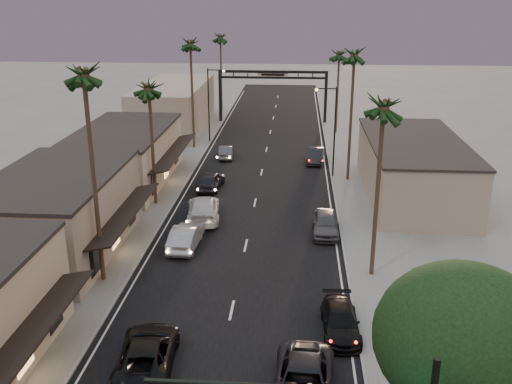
% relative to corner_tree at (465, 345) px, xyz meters
% --- Properties ---
extents(ground, '(200.00, 200.00, 0.00)m').
position_rel_corner_tree_xyz_m(ground, '(-9.48, 32.55, -5.98)').
color(ground, slate).
rests_on(ground, ground).
extents(road, '(14.00, 120.00, 0.02)m').
position_rel_corner_tree_xyz_m(road, '(-9.48, 37.55, -5.97)').
color(road, black).
rests_on(road, ground).
extents(sidewalk_left, '(5.00, 92.00, 0.12)m').
position_rel_corner_tree_xyz_m(sidewalk_left, '(-18.98, 44.55, -5.92)').
color(sidewalk_left, slate).
rests_on(sidewalk_left, ground).
extents(sidewalk_right, '(5.00, 92.00, 0.12)m').
position_rel_corner_tree_xyz_m(sidewalk_right, '(0.02, 44.55, -5.92)').
color(sidewalk_right, slate).
rests_on(sidewalk_right, ground).
extents(storefront_mid, '(8.00, 14.00, 5.50)m').
position_rel_corner_tree_xyz_m(storefront_mid, '(-22.48, 18.55, -3.23)').
color(storefront_mid, gray).
rests_on(storefront_mid, ground).
extents(storefront_far, '(8.00, 16.00, 5.00)m').
position_rel_corner_tree_xyz_m(storefront_far, '(-22.48, 34.55, -3.48)').
color(storefront_far, tan).
rests_on(storefront_far, ground).
extents(storefront_dist, '(8.00, 20.00, 6.00)m').
position_rel_corner_tree_xyz_m(storefront_dist, '(-22.48, 57.55, -2.98)').
color(storefront_dist, gray).
rests_on(storefront_dist, ground).
extents(building_right, '(8.00, 18.00, 5.00)m').
position_rel_corner_tree_xyz_m(building_right, '(4.52, 32.55, -3.48)').
color(building_right, gray).
rests_on(building_right, ground).
extents(corner_tree, '(6.20, 6.20, 8.80)m').
position_rel_corner_tree_xyz_m(corner_tree, '(0.00, 0.00, 0.00)').
color(corner_tree, '#38281C').
rests_on(corner_tree, ground).
extents(arch, '(15.20, 0.40, 7.27)m').
position_rel_corner_tree_xyz_m(arch, '(-9.48, 62.55, -0.45)').
color(arch, black).
rests_on(arch, ground).
extents(streetlight_right, '(2.13, 0.30, 9.00)m').
position_rel_corner_tree_xyz_m(streetlight_right, '(-2.56, 37.55, -0.65)').
color(streetlight_right, black).
rests_on(streetlight_right, ground).
extents(streetlight_left, '(2.13, 0.30, 9.00)m').
position_rel_corner_tree_xyz_m(streetlight_left, '(-16.40, 50.55, -0.65)').
color(streetlight_left, black).
rests_on(streetlight_left, ground).
extents(palm_lb, '(3.20, 3.20, 15.20)m').
position_rel_corner_tree_xyz_m(palm_lb, '(-18.08, 14.55, 7.41)').
color(palm_lb, '#38281C').
rests_on(palm_lb, ground).
extents(palm_lc, '(3.20, 3.20, 12.20)m').
position_rel_corner_tree_xyz_m(palm_lc, '(-18.08, 28.55, 4.49)').
color(palm_lc, '#38281C').
rests_on(palm_lc, ground).
extents(palm_ld, '(3.20, 3.20, 14.20)m').
position_rel_corner_tree_xyz_m(palm_ld, '(-18.08, 47.55, 6.44)').
color(palm_ld, '#38281C').
rests_on(palm_ld, ground).
extents(palm_ra, '(3.20, 3.20, 13.20)m').
position_rel_corner_tree_xyz_m(palm_ra, '(-0.88, 16.55, 5.46)').
color(palm_ra, '#38281C').
rests_on(palm_ra, ground).
extents(palm_rb, '(3.20, 3.20, 14.20)m').
position_rel_corner_tree_xyz_m(palm_rb, '(-0.88, 36.55, 6.44)').
color(palm_rb, '#38281C').
rests_on(palm_rb, ground).
extents(palm_rc, '(3.20, 3.20, 12.20)m').
position_rel_corner_tree_xyz_m(palm_rc, '(-0.88, 56.55, 4.49)').
color(palm_rc, '#38281C').
rests_on(palm_rc, ground).
extents(palm_far, '(3.20, 3.20, 13.20)m').
position_rel_corner_tree_xyz_m(palm_far, '(-17.78, 70.55, 5.46)').
color(palm_far, '#38281C').
rests_on(palm_far, ground).
extents(oncoming_pickup, '(3.21, 6.10, 1.64)m').
position_rel_corner_tree_xyz_m(oncoming_pickup, '(-12.99, 5.94, -5.16)').
color(oncoming_pickup, black).
rests_on(oncoming_pickup, ground).
extents(oncoming_silver, '(1.96, 5.10, 1.66)m').
position_rel_corner_tree_xyz_m(oncoming_silver, '(-13.77, 20.00, -5.15)').
color(oncoming_silver, '#96969B').
rests_on(oncoming_silver, ground).
extents(oncoming_white, '(3.32, 6.46, 1.79)m').
position_rel_corner_tree_xyz_m(oncoming_white, '(-13.36, 25.50, -5.08)').
color(oncoming_white, beige).
rests_on(oncoming_white, ground).
extents(oncoming_dgrey, '(2.38, 4.99, 1.65)m').
position_rel_corner_tree_xyz_m(oncoming_dgrey, '(-13.93, 33.03, -5.15)').
color(oncoming_dgrey, black).
rests_on(oncoming_dgrey, ground).
extents(oncoming_grey_far, '(1.96, 4.43, 1.41)m').
position_rel_corner_tree_xyz_m(oncoming_grey_far, '(-13.82, 43.69, -5.27)').
color(oncoming_grey_far, '#444448').
rests_on(oncoming_grey_far, ground).
extents(curbside_near, '(3.06, 6.06, 1.64)m').
position_rel_corner_tree_xyz_m(curbside_near, '(-5.38, 4.24, -5.16)').
color(curbside_near, black).
rests_on(curbside_near, ground).
extents(curbside_black, '(2.13, 4.85, 1.39)m').
position_rel_corner_tree_xyz_m(curbside_black, '(-3.35, 9.74, -5.29)').
color(curbside_black, black).
rests_on(curbside_black, ground).
extents(curbside_grey, '(2.08, 4.96, 1.68)m').
position_rel_corner_tree_xyz_m(curbside_grey, '(-3.61, 23.20, -5.14)').
color(curbside_grey, '#444348').
rests_on(curbside_grey, ground).
extents(curbside_far, '(2.06, 4.79, 1.53)m').
position_rel_corner_tree_xyz_m(curbside_far, '(-3.90, 42.61, -5.21)').
color(curbside_far, black).
rests_on(curbside_far, ground).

